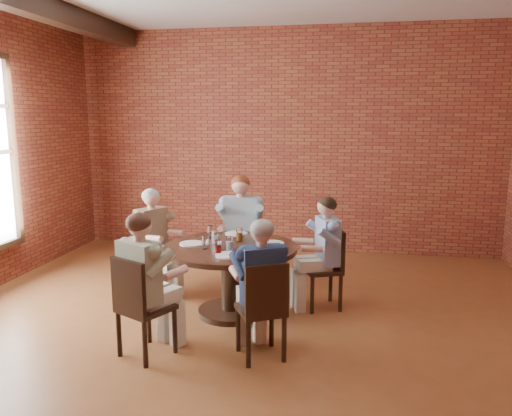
% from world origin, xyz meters
% --- Properties ---
extents(floor, '(7.00, 7.00, 0.00)m').
position_xyz_m(floor, '(0.00, 0.00, 0.00)').
color(floor, brown).
rests_on(floor, ground).
extents(wall_back, '(7.00, 0.00, 7.00)m').
position_xyz_m(wall_back, '(0.00, 3.50, 1.70)').
color(wall_back, brown).
rests_on(wall_back, ground).
extents(dining_table, '(1.39, 1.39, 0.75)m').
position_xyz_m(dining_table, '(-0.21, 0.74, 0.53)').
color(dining_table, black).
rests_on(dining_table, floor).
extents(chair_a, '(0.49, 0.49, 0.88)m').
position_xyz_m(chair_a, '(0.80, 1.14, 0.48)').
color(chair_a, black).
rests_on(chair_a, floor).
extents(diner_a, '(0.70, 0.64, 1.23)m').
position_xyz_m(diner_a, '(0.73, 1.11, 0.61)').
color(diner_a, '#395694').
rests_on(diner_a, floor).
extents(chair_b, '(0.49, 0.49, 0.96)m').
position_xyz_m(chair_b, '(-0.31, 1.79, 0.52)').
color(chair_b, black).
rests_on(chair_b, floor).
extents(diner_b, '(0.61, 0.73, 1.37)m').
position_xyz_m(diner_b, '(-0.30, 1.70, 0.68)').
color(diner_b, '#96B1BF').
rests_on(diner_b, floor).
extents(chair_c, '(0.51, 0.51, 0.89)m').
position_xyz_m(chair_c, '(-1.31, 1.27, 0.49)').
color(chair_c, black).
rests_on(chair_c, floor).
extents(diner_c, '(0.73, 0.68, 1.25)m').
position_xyz_m(diner_c, '(-1.24, 1.24, 0.62)').
color(diner_c, brown).
rests_on(diner_c, floor).
extents(chair_d, '(0.54, 0.54, 0.91)m').
position_xyz_m(chair_d, '(-0.75, -0.35, 0.50)').
color(chair_d, black).
rests_on(chair_d, floor).
extents(diner_d, '(0.72, 0.77, 1.28)m').
position_xyz_m(diner_d, '(-0.72, -0.28, 0.64)').
color(diner_d, '#B1A18B').
rests_on(diner_d, floor).
extents(chair_e, '(0.51, 0.51, 0.88)m').
position_xyz_m(chair_e, '(0.30, -0.20, 0.48)').
color(chair_e, black).
rests_on(chair_e, floor).
extents(diner_e, '(0.68, 0.73, 1.23)m').
position_xyz_m(diner_e, '(0.27, -0.14, 0.62)').
color(diner_e, '#1A2A4A').
rests_on(diner_e, floor).
extents(plate_a, '(0.26, 0.26, 0.01)m').
position_xyz_m(plate_a, '(0.21, 0.89, 0.76)').
color(plate_a, white).
rests_on(plate_a, dining_table).
extents(plate_b, '(0.26, 0.26, 0.01)m').
position_xyz_m(plate_b, '(-0.26, 1.26, 0.76)').
color(plate_b, white).
rests_on(plate_b, dining_table).
extents(plate_c, '(0.26, 0.26, 0.01)m').
position_xyz_m(plate_c, '(-0.62, 0.73, 0.76)').
color(plate_c, white).
rests_on(plate_c, dining_table).
extents(plate_d, '(0.26, 0.26, 0.01)m').
position_xyz_m(plate_d, '(-0.13, 0.37, 0.76)').
color(plate_d, white).
rests_on(plate_d, dining_table).
extents(glass_a, '(0.07, 0.07, 0.14)m').
position_xyz_m(glass_a, '(0.15, 0.88, 0.82)').
color(glass_a, white).
rests_on(glass_a, dining_table).
extents(glass_b, '(0.07, 0.07, 0.14)m').
position_xyz_m(glass_b, '(-0.16, 0.98, 0.82)').
color(glass_b, white).
rests_on(glass_b, dining_table).
extents(glass_c, '(0.07, 0.07, 0.14)m').
position_xyz_m(glass_c, '(-0.50, 1.03, 0.82)').
color(glass_c, white).
rests_on(glass_c, dining_table).
extents(glass_d, '(0.07, 0.07, 0.14)m').
position_xyz_m(glass_d, '(-0.39, 0.80, 0.82)').
color(glass_d, white).
rests_on(glass_d, dining_table).
extents(glass_e, '(0.07, 0.07, 0.14)m').
position_xyz_m(glass_e, '(-0.43, 0.58, 0.82)').
color(glass_e, white).
rests_on(glass_e, dining_table).
extents(glass_f, '(0.07, 0.07, 0.14)m').
position_xyz_m(glass_f, '(-0.25, 0.41, 0.82)').
color(glass_f, white).
rests_on(glass_f, dining_table).
extents(glass_g, '(0.07, 0.07, 0.14)m').
position_xyz_m(glass_g, '(-0.18, 0.58, 0.82)').
color(glass_g, white).
rests_on(glass_g, dining_table).
extents(glass_h, '(0.07, 0.07, 0.14)m').
position_xyz_m(glass_h, '(0.12, 0.58, 0.82)').
color(glass_h, white).
rests_on(glass_h, dining_table).
extents(smartphone, '(0.11, 0.17, 0.01)m').
position_xyz_m(smartphone, '(0.32, 0.57, 0.75)').
color(smartphone, black).
rests_on(smartphone, dining_table).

